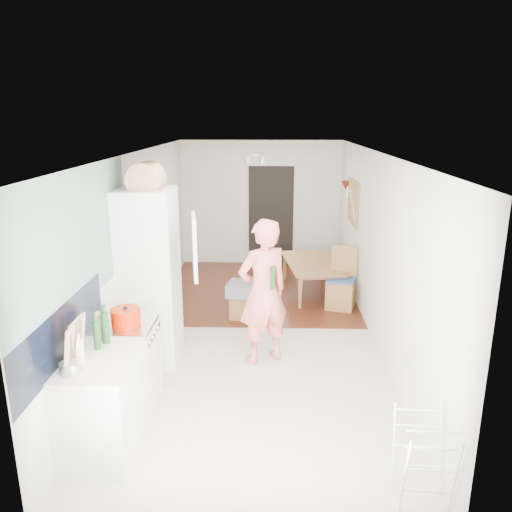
{
  "coord_description": "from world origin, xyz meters",
  "views": [
    {
      "loc": [
        0.18,
        -6.45,
        2.95
      ],
      "look_at": [
        -0.01,
        0.2,
        1.08
      ],
      "focal_mm": 35.0,
      "sensor_mm": 36.0,
      "label": 1
    }
  ],
  "objects_px": {
    "dining_chair": "(341,279)",
    "stool": "(241,306)",
    "drying_rack": "(423,462)",
    "person": "(263,279)",
    "dining_table": "(314,280)"
  },
  "relations": [
    {
      "from": "dining_chair",
      "to": "stool",
      "type": "height_order",
      "value": "dining_chair"
    },
    {
      "from": "stool",
      "to": "drying_rack",
      "type": "xyz_separation_m",
      "value": [
        1.63,
        -3.71,
        0.19
      ]
    },
    {
      "from": "person",
      "to": "dining_table",
      "type": "distance_m",
      "value": 2.76
    },
    {
      "from": "dining_table",
      "to": "drying_rack",
      "type": "height_order",
      "value": "drying_rack"
    },
    {
      "from": "dining_table",
      "to": "stool",
      "type": "bearing_deg",
      "value": 125.96
    },
    {
      "from": "stool",
      "to": "drying_rack",
      "type": "relative_size",
      "value": 0.5
    },
    {
      "from": "person",
      "to": "stool",
      "type": "relative_size",
      "value": 5.58
    },
    {
      "from": "person",
      "to": "stool",
      "type": "distance_m",
      "value": 1.64
    },
    {
      "from": "dining_table",
      "to": "drying_rack",
      "type": "distance_m",
      "value": 4.89
    },
    {
      "from": "person",
      "to": "stool",
      "type": "height_order",
      "value": "person"
    },
    {
      "from": "dining_chair",
      "to": "drying_rack",
      "type": "distance_m",
      "value": 4.15
    },
    {
      "from": "dining_chair",
      "to": "stool",
      "type": "distance_m",
      "value": 1.65
    },
    {
      "from": "dining_chair",
      "to": "dining_table",
      "type": "bearing_deg",
      "value": 134.1
    },
    {
      "from": "stool",
      "to": "person",
      "type": "bearing_deg",
      "value": -75.07
    },
    {
      "from": "person",
      "to": "drying_rack",
      "type": "distance_m",
      "value": 2.77
    }
  ]
}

